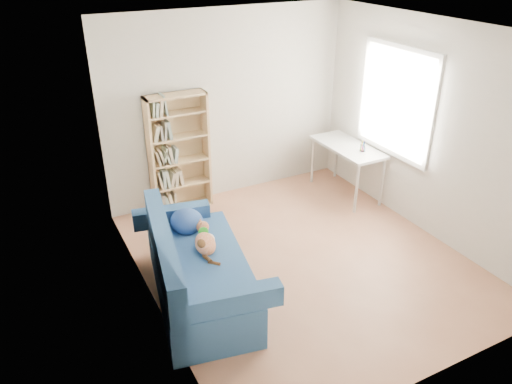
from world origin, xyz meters
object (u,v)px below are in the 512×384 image
bookshelf (179,157)px  desk (347,151)px  sofa (196,270)px  pen_cup (363,147)px

bookshelf → desk: bookshelf is taller
desk → sofa: bearing=-156.3°
pen_cup → desk: bearing=101.2°
bookshelf → desk: 2.36m
sofa → desk: (2.80, 1.23, 0.33)m
sofa → pen_cup: size_ratio=12.93×
desk → pen_cup: bearing=-78.8°
bookshelf → sofa: bearing=-105.8°
sofa → desk: 3.07m
desk → pen_cup: 0.29m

